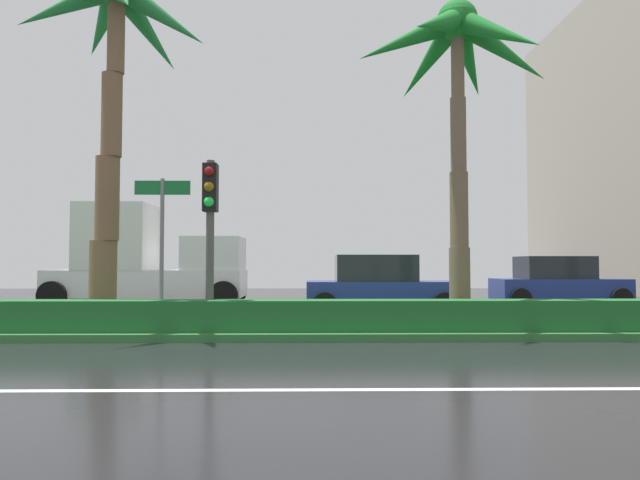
{
  "coord_description": "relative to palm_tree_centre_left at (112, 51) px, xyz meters",
  "views": [
    {
      "loc": [
        4.84,
        -4.67,
        1.45
      ],
      "look_at": [
        5.1,
        11.72,
        2.15
      ],
      "focal_mm": 32.21,
      "sensor_mm": 36.0,
      "label": 1
    }
  ],
  "objects": [
    {
      "name": "ground_plane",
      "position": [
        -0.54,
        1.36,
        -6.11
      ],
      "size": [
        90.0,
        42.0,
        0.1
      ],
      "primitive_type": "cube",
      "color": "black"
    },
    {
      "name": "car_in_traffic_third",
      "position": [
        12.71,
        7.14,
        -5.24
      ],
      "size": [
        4.3,
        2.02,
        1.72
      ],
      "color": "navy",
      "rests_on": "ground_plane"
    },
    {
      "name": "traffic_signal_median_right",
      "position": [
        2.3,
        -0.9,
        -3.59
      ],
      "size": [
        0.28,
        0.43,
        3.38
      ],
      "color": "#4C4C47",
      "rests_on": "median_strip"
    },
    {
      "name": "palm_tree_centre_left",
      "position": [
        0.0,
        0.0,
        0.0
      ],
      "size": [
        4.23,
        4.01,
        7.79
      ],
      "color": "brown",
      "rests_on": "median_strip"
    },
    {
      "name": "palm_tree_centre",
      "position": [
        7.55,
        0.21,
        -0.2
      ],
      "size": [
        4.42,
        4.1,
        7.19
      ],
      "color": "brown",
      "rests_on": "median_strip"
    },
    {
      "name": "box_truck_lead",
      "position": [
        -1.24,
        7.16,
        -4.52
      ],
      "size": [
        6.4,
        2.64,
        3.46
      ],
      "color": "white",
      "rests_on": "ground_plane"
    },
    {
      "name": "car_in_traffic_second",
      "position": [
        6.29,
        4.43,
        -5.24
      ],
      "size": [
        4.3,
        2.02,
        1.72
      ],
      "color": "navy",
      "rests_on": "ground_plane"
    },
    {
      "name": "median_strip",
      "position": [
        -0.54,
        0.36,
        -5.99
      ],
      "size": [
        85.5,
        4.0,
        0.15
      ],
      "primitive_type": "cube",
      "color": "#2D6B33",
      "rests_on": "ground_plane"
    },
    {
      "name": "median_hedge",
      "position": [
        -0.54,
        -1.04,
        -5.61
      ],
      "size": [
        76.5,
        0.7,
        0.6
      ],
      "color": "#1E6028",
      "rests_on": "median_strip"
    },
    {
      "name": "street_name_sign",
      "position": [
        1.35,
        -0.92,
        -3.99
      ],
      "size": [
        1.1,
        0.08,
        3.0
      ],
      "color": "slate",
      "rests_on": "median_strip"
    }
  ]
}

